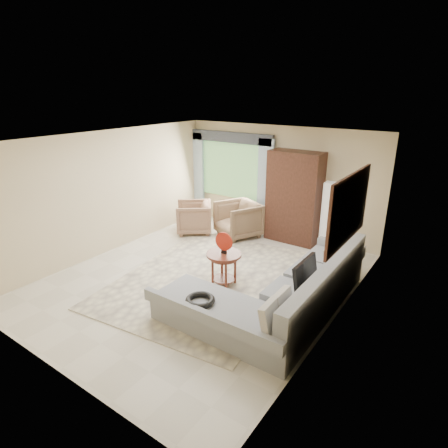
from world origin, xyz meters
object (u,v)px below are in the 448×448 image
Objects in this scene: sectional_sofa at (285,298)px; armoire at (294,197)px; tv_screen at (306,275)px; floor_lamp at (328,216)px; coffee_table at (224,268)px; armchair_right at (238,219)px; potted_plant at (195,213)px; armchair_left at (194,217)px.

sectional_sofa is 3.24m from armoire.
floor_lamp is (-0.70, 2.83, 0.03)m from tv_screen.
coffee_table is (-1.32, 0.22, 0.05)m from sectional_sofa.
tv_screen is 0.49× the size of floor_lamp.
armchair_right is 0.62× the size of floor_lamp.
armchair_right is 1.43m from armoire.
armchair_right is 1.53m from potted_plant.
armchair_left is 0.78m from potted_plant.
floor_lamp reaches higher than armchair_right.
armoire is (-1.23, 2.90, 0.77)m from sectional_sofa.
sectional_sofa is 4.70m from potted_plant.
tv_screen reaches higher than coffee_table.
potted_plant is 3.54m from floor_lamp.
tv_screen reaches higher than armchair_right.
potted_plant is (-4.19, 2.47, -0.46)m from tv_screen.
potted_plant is at bearing -174.13° from floor_lamp.
sectional_sofa is 4.68× the size of tv_screen.
potted_plant is at bearing 146.47° from sectional_sofa.
coffee_table is 2.78m from armchair_left.
tv_screen is 4.18m from armchair_left.
armchair_right is at bearing -7.93° from potted_plant.
sectional_sofa is at bearing -9.38° from coffee_table.
tv_screen is 0.35× the size of armoire.
floor_lamp reaches higher than tv_screen.
coffee_table is at bearing -36.53° from armchair_right.
armchair_right is at bearing 135.37° from sectional_sofa.
coffee_table is 0.68× the size of armchair_right.
armchair_left is at bearing -53.15° from potted_plant.
sectional_sofa reaches higher than armchair_left.
floor_lamp is (-0.43, 2.96, 0.47)m from sectional_sofa.
sectional_sofa is 3.71× the size of armchair_right.
armoire reaches higher than coffee_table.
sectional_sofa is at bearing -81.67° from floor_lamp.
armchair_right reaches higher than potted_plant.
armoire is at bearing 49.76° from armchair_right.
potted_plant is 0.34× the size of floor_lamp.
tv_screen is (0.27, 0.12, 0.44)m from sectional_sofa.
armchair_left is at bearing 153.49° from tv_screen.
sectional_sofa is 3.99m from armchair_left.
sectional_sofa is 6.75× the size of potted_plant.
floor_lamp is (3.49, 0.36, 0.49)m from potted_plant.
floor_lamp is at bearing 5.87° from potted_plant.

